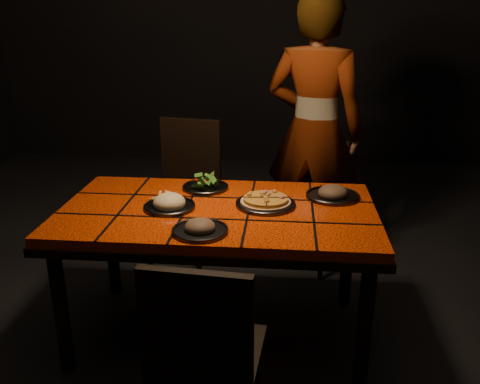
# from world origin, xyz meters

# --- Properties ---
(room_shell) EXTENTS (6.04, 7.04, 3.08)m
(room_shell) POSITION_xyz_m (0.00, 0.00, 1.50)
(room_shell) COLOR black
(room_shell) RESTS_ON ground
(dining_table) EXTENTS (1.62, 0.92, 0.75)m
(dining_table) POSITION_xyz_m (0.00, 0.00, 0.67)
(dining_table) COLOR #FE4008
(dining_table) RESTS_ON ground
(chair_near) EXTENTS (0.43, 0.43, 0.89)m
(chair_near) POSITION_xyz_m (0.06, -0.83, 0.51)
(chair_near) COLOR black
(chair_near) RESTS_ON ground
(chair_far_left) EXTENTS (0.51, 0.51, 0.98)m
(chair_far_left) POSITION_xyz_m (-0.36, 0.98, 0.56)
(chair_far_left) COLOR black
(chair_far_left) RESTS_ON ground
(chair_far_right) EXTENTS (0.52, 0.52, 0.88)m
(chair_far_right) POSITION_xyz_m (0.54, 0.94, 0.50)
(chair_far_right) COLOR black
(chair_far_right) RESTS_ON ground
(diner) EXTENTS (0.78, 0.63, 1.85)m
(diner) POSITION_xyz_m (0.52, 1.01, 0.93)
(diner) COLOR brown
(diner) RESTS_ON ground
(plate_pizza) EXTENTS (0.31, 0.31, 0.04)m
(plate_pizza) POSITION_xyz_m (0.24, 0.05, 0.77)
(plate_pizza) COLOR #3B3A40
(plate_pizza) RESTS_ON dining_table
(plate_pasta) EXTENTS (0.26, 0.26, 0.09)m
(plate_pasta) POSITION_xyz_m (-0.25, -0.03, 0.77)
(plate_pasta) COLOR #3B3A40
(plate_pasta) RESTS_ON dining_table
(plate_salad) EXTENTS (0.26, 0.26, 0.07)m
(plate_salad) POSITION_xyz_m (-0.11, 0.29, 0.78)
(plate_salad) COLOR #3B3A40
(plate_salad) RESTS_ON dining_table
(plate_mushroom_a) EXTENTS (0.26, 0.26, 0.08)m
(plate_mushroom_a) POSITION_xyz_m (-0.04, -0.31, 0.77)
(plate_mushroom_a) COLOR #3B3A40
(plate_mushroom_a) RESTS_ON dining_table
(plate_mushroom_b) EXTENTS (0.29, 0.29, 0.09)m
(plate_mushroom_b) POSITION_xyz_m (0.59, 0.21, 0.77)
(plate_mushroom_b) COLOR #3B3A40
(plate_mushroom_b) RESTS_ON dining_table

